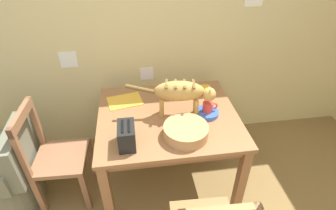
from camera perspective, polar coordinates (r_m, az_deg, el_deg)
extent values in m
cube|color=#DBC986|center=(2.61, -4.30, 15.98)|extent=(5.25, 0.10, 2.50)
cube|color=white|center=(2.71, -20.55, 9.06)|extent=(0.16, 0.01, 0.16)
cube|color=white|center=(2.74, -4.53, 6.71)|extent=(0.13, 0.01, 0.13)
cube|color=#94613C|center=(2.23, 0.00, -2.47)|extent=(1.16, 1.00, 0.03)
cube|color=brown|center=(2.27, 0.00, -3.52)|extent=(1.08, 0.92, 0.07)
cube|color=#94613C|center=(2.19, -12.82, -18.77)|extent=(0.07, 0.07, 0.72)
cube|color=#94613C|center=(2.31, 15.35, -15.50)|extent=(0.07, 0.07, 0.72)
cube|color=#94613C|center=(2.82, -12.09, -3.93)|extent=(0.07, 0.07, 0.72)
cube|color=#94613C|center=(2.91, 9.10, -2.09)|extent=(0.07, 0.07, 0.72)
ellipsoid|color=tan|center=(2.10, 2.42, 3.03)|extent=(0.41, 0.20, 0.17)
cube|color=brown|center=(2.06, -0.31, 4.57)|extent=(0.04, 0.14, 0.01)
cube|color=brown|center=(2.06, 1.63, 4.56)|extent=(0.04, 0.14, 0.01)
cube|color=brown|center=(2.06, 3.57, 4.54)|extent=(0.04, 0.14, 0.01)
cube|color=brown|center=(2.07, 5.50, 4.52)|extent=(0.04, 0.14, 0.01)
cylinder|color=tan|center=(2.22, 5.89, 0.22)|extent=(0.04, 0.04, 0.16)
cylinder|color=tan|center=(2.16, 6.05, -0.96)|extent=(0.04, 0.04, 0.16)
cylinder|color=tan|center=(2.21, -1.31, 0.25)|extent=(0.04, 0.04, 0.16)
cylinder|color=tan|center=(2.15, -1.37, -0.93)|extent=(0.04, 0.04, 0.16)
sphere|color=tan|center=(2.13, 8.79, 2.30)|extent=(0.11, 0.11, 0.11)
cone|color=tan|center=(2.13, 8.81, 3.79)|extent=(0.04, 0.04, 0.04)
cone|color=tan|center=(2.08, 9.00, 2.93)|extent=(0.04, 0.04, 0.04)
cylinder|color=brown|center=(2.10, -5.95, 3.43)|extent=(0.24, 0.07, 0.09)
cylinder|color=blue|center=(2.24, 8.38, -1.67)|extent=(0.19, 0.19, 0.04)
cylinder|color=#CE3B33|center=(2.20, 8.51, -0.41)|extent=(0.08, 0.08, 0.08)
torus|color=#CE3B33|center=(2.21, 9.86, -0.21)|extent=(0.06, 0.01, 0.06)
cube|color=gold|center=(2.42, -9.23, 0.87)|extent=(0.33, 0.27, 0.01)
cube|color=gold|center=(2.54, 7.08, 3.17)|extent=(0.16, 0.15, 0.02)
cube|color=gold|center=(2.53, 7.19, 3.41)|extent=(0.16, 0.14, 0.01)
cylinder|color=tan|center=(1.99, 3.84, -5.61)|extent=(0.34, 0.34, 0.09)
cylinder|color=brown|center=(1.99, 3.84, -5.51)|extent=(0.28, 0.28, 0.08)
cube|color=black|center=(1.92, -8.85, -6.50)|extent=(0.12, 0.20, 0.17)
cube|color=black|center=(1.86, -9.76, -4.52)|extent=(0.02, 0.14, 0.01)
cube|color=black|center=(1.86, -8.41, -4.42)|extent=(0.02, 0.14, 0.01)
cube|color=#8D6042|center=(2.46, -21.88, -10.50)|extent=(0.44, 0.44, 0.04)
cube|color=#8D6042|center=(2.25, -29.03, -2.12)|extent=(0.06, 0.42, 0.08)
cube|color=#8D6042|center=(2.50, -26.42, -3.18)|extent=(0.04, 0.04, 0.48)
cube|color=#8D6042|center=(2.23, -29.09, -9.17)|extent=(0.04, 0.04, 0.48)
cube|color=#8D6042|center=(2.70, -16.08, -11.08)|extent=(0.04, 0.04, 0.42)
cube|color=#8D6042|center=(2.46, -17.25, -17.37)|extent=(0.04, 0.04, 0.42)
cube|color=#8D6042|center=(2.80, -23.78, -11.14)|extent=(0.04, 0.04, 0.42)
cube|color=#8D6042|center=(2.57, -25.84, -17.12)|extent=(0.04, 0.04, 0.42)
cylinder|color=#6B6D59|center=(2.82, -31.67, -14.49)|extent=(0.60, 0.60, 0.38)
cube|color=#6B6D59|center=(2.47, -29.30, -8.42)|extent=(0.14, 0.54, 0.40)
cube|color=#6B6D59|center=(2.80, -32.05, -6.68)|extent=(0.42, 0.11, 0.20)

